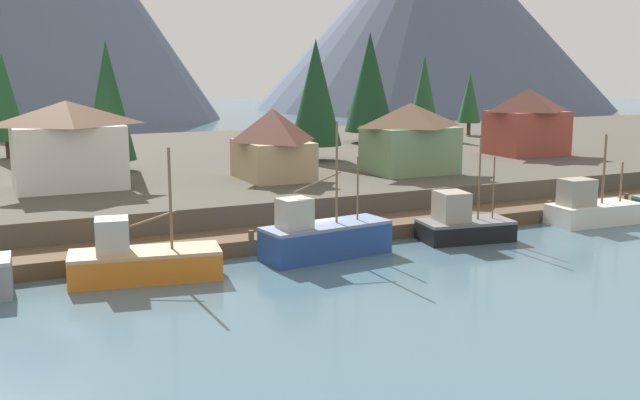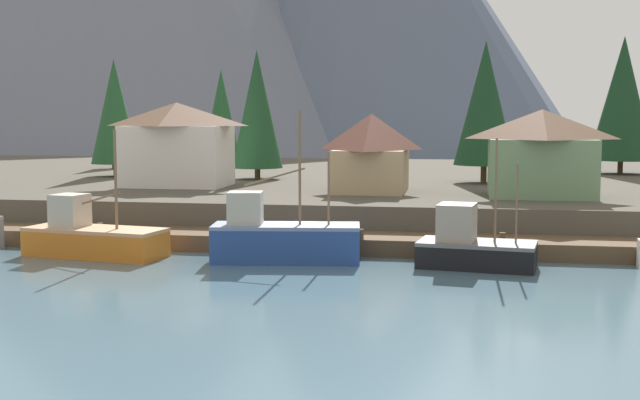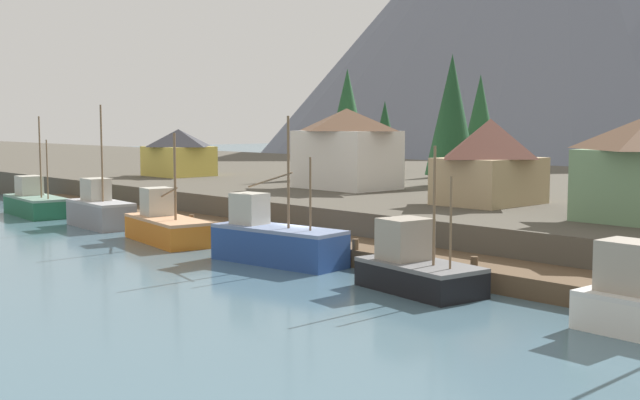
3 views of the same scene
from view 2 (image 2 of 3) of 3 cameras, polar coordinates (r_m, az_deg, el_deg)
The scene contains 15 objects.
ground_plane at distance 68.12m, azimuth 1.52°, elevation -1.43°, with size 400.00×400.00×1.00m, color #476675.
dock at distance 50.40m, azimuth -1.46°, elevation -2.87°, with size 80.00×4.00×1.60m.
shoreline_bank at distance 79.76m, azimuth 2.77°, elevation 0.90°, with size 400.00×56.00×2.50m, color #4C473D.
fishing_boat_orange at distance 49.84m, azimuth -15.39°, elevation -2.51°, with size 8.57×4.32×7.34m.
fishing_boat_blue at distance 46.36m, azimuth -2.62°, elevation -2.70°, with size 8.48×3.84×8.38m.
fishing_boat_black at distance 45.31m, azimuth 10.41°, elevation -3.16°, with size 6.53×3.92×6.95m.
house_white at distance 66.92m, azimuth -9.80°, elevation 3.84°, with size 8.34×5.82×6.64m.
house_green at distance 59.41m, azimuth 14.98°, elevation 3.19°, with size 7.47×5.85×6.05m.
house_tan at distance 61.35m, azimuth 3.53°, elevation 3.33°, with size 5.39×7.05×5.76m.
conifer_near_left at distance 78.98m, azimuth -13.93°, elevation 5.93°, with size 4.47×4.47×10.77m.
conifer_mid_left at distance 91.08m, azimuth -14.02°, elevation 5.14°, with size 2.83×2.83×7.89m.
conifer_mid_right at distance 70.58m, azimuth 11.27°, elevation 6.54°, with size 5.06×5.06×11.75m.
conifer_back_left at distance 73.45m, azimuth -4.35°, elevation 6.24°, with size 4.48×4.48×11.33m.
conifer_back_right at distance 84.87m, azimuth 20.09°, elevation 6.57°, with size 5.99×5.99×13.13m.
conifer_far_left at distance 89.62m, azimuth -6.80°, elevation 6.11°, with size 3.76×3.76×10.49m.
Camera 2 is at (9.81, -46.85, 8.17)m, focal length 46.57 mm.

